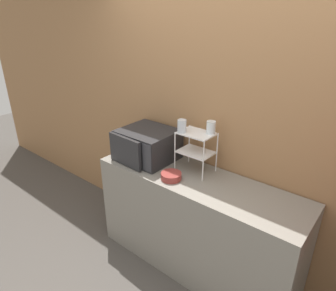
% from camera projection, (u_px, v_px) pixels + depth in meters
% --- Properties ---
extents(ground_plane, '(12.00, 12.00, 0.00)m').
position_uv_depth(ground_plane, '(176.00, 281.00, 2.65)').
color(ground_plane, '#4C4742').
extents(wall_back, '(8.00, 0.06, 2.60)m').
position_uv_depth(wall_back, '(220.00, 125.00, 2.54)').
color(wall_back, '#9E7047').
rests_on(wall_back, ground_plane).
extents(counter, '(1.83, 0.55, 0.92)m').
position_uv_depth(counter, '(196.00, 224.00, 2.66)').
color(counter, gray).
rests_on(counter, ground_plane).
extents(microwave, '(0.49, 0.48, 0.28)m').
position_uv_depth(microwave, '(147.00, 145.00, 2.76)').
color(microwave, '#262628').
rests_on(microwave, counter).
extents(dish_rack, '(0.30, 0.22, 0.35)m').
position_uv_depth(dish_rack, '(196.00, 144.00, 2.50)').
color(dish_rack, white).
rests_on(dish_rack, counter).
extents(glass_front_left, '(0.07, 0.07, 0.11)m').
position_uv_depth(glass_front_left, '(182.00, 126.00, 2.45)').
color(glass_front_left, silver).
rests_on(glass_front_left, dish_rack).
extents(glass_back_right, '(0.07, 0.07, 0.11)m').
position_uv_depth(glass_back_right, '(211.00, 127.00, 2.42)').
color(glass_back_right, silver).
rests_on(glass_back_right, dish_rack).
extents(bowl, '(0.17, 0.17, 0.05)m').
position_uv_depth(bowl, '(171.00, 176.00, 2.46)').
color(bowl, maroon).
rests_on(bowl, counter).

